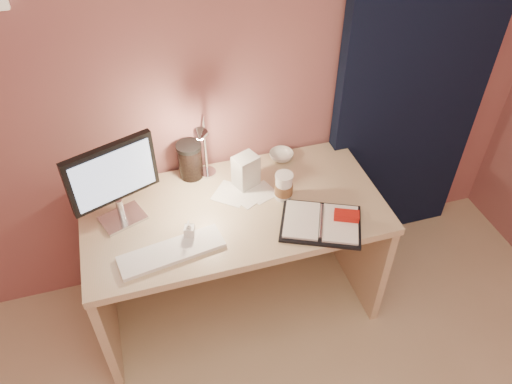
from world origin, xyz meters
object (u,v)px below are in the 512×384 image
object	(u,v)px
planner	(323,222)
bowl	(281,156)
desk_lamp	(214,146)
desk	(232,230)
product_box	(246,171)
keyboard	(172,252)
dark_jar	(190,162)
lotion_bottle	(189,230)
coffee_cup	(284,187)
monitor	(112,178)

from	to	relation	value
planner	bowl	distance (m)	0.51
desk_lamp	bowl	bearing A→B (deg)	31.37
desk	product_box	distance (m)	0.33
keyboard	desk_lamp	bearing A→B (deg)	44.16
desk	dark_jar	size ratio (longest dim) A/B	8.28
keyboard	lotion_bottle	distance (m)	0.12
desk	coffee_cup	world-z (taller)	coffee_cup
bowl	desk_lamp	distance (m)	0.44
lotion_bottle	desk	bearing A→B (deg)	40.77
planner	keyboard	bearing A→B (deg)	-157.66
bowl	dark_jar	xyz separation A→B (m)	(-0.47, 0.00, 0.06)
desk	lotion_bottle	world-z (taller)	lotion_bottle
bowl	lotion_bottle	distance (m)	0.70
desk	lotion_bottle	bearing A→B (deg)	-139.23
monitor	product_box	size ratio (longest dim) A/B	2.50
keyboard	coffee_cup	distance (m)	0.60
monitor	keyboard	size ratio (longest dim) A/B	0.93
planner	bowl	world-z (taller)	planner
coffee_cup	product_box	world-z (taller)	product_box
lotion_bottle	keyboard	bearing A→B (deg)	-144.39
desk	keyboard	size ratio (longest dim) A/B	3.11
keyboard	desk_lamp	size ratio (longest dim) A/B	1.20
desk	lotion_bottle	size ratio (longest dim) A/B	14.31
desk	keyboard	distance (m)	0.48
monitor	bowl	xyz separation A→B (m)	(0.84, 0.22, -0.23)
monitor	keyboard	bearing A→B (deg)	-76.19
coffee_cup	dark_jar	distance (m)	0.48
keyboard	lotion_bottle	xyz separation A→B (m)	(0.09, 0.07, 0.04)
keyboard	coffee_cup	size ratio (longest dim) A/B	3.21
bowl	monitor	bearing A→B (deg)	-165.53
coffee_cup	desk_lamp	size ratio (longest dim) A/B	0.37
planner	desk_lamp	size ratio (longest dim) A/B	1.16
planner	dark_jar	world-z (taller)	dark_jar
desk	desk_lamp	distance (m)	0.48
desk_lamp	desk	bearing A→B (deg)	-55.01
planner	coffee_cup	world-z (taller)	coffee_cup
coffee_cup	desk_lamp	world-z (taller)	desk_lamp
bowl	dark_jar	size ratio (longest dim) A/B	0.74
dark_jar	product_box	world-z (taller)	dark_jar
product_box	monitor	bearing A→B (deg)	164.38
keyboard	bowl	xyz separation A→B (m)	(0.65, 0.48, 0.01)
monitor	dark_jar	world-z (taller)	monitor
keyboard	dark_jar	size ratio (longest dim) A/B	2.66
planner	coffee_cup	xyz separation A→B (m)	(-0.11, 0.22, 0.05)
planner	dark_jar	distance (m)	0.72
keyboard	product_box	distance (m)	0.55
planner	lotion_bottle	bearing A→B (deg)	-164.37
monitor	product_box	distance (m)	0.63
planner	dark_jar	xyz separation A→B (m)	(-0.50, 0.51, 0.07)
coffee_cup	lotion_bottle	size ratio (longest dim) A/B	1.43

